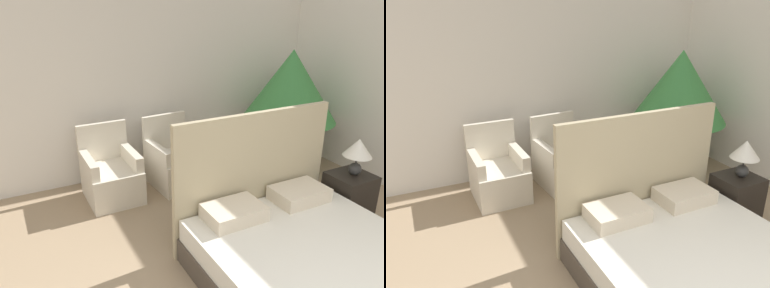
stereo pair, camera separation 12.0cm
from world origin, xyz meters
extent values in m
cube|color=silver|center=(0.00, 4.18, 1.45)|extent=(10.00, 0.06, 2.90)
cube|color=#4C4238|center=(0.42, 1.09, 0.12)|extent=(1.75, 1.91, 0.24)
cube|color=silver|center=(0.42, 1.09, 0.35)|extent=(1.72, 1.87, 0.21)
cube|color=tan|center=(0.42, 2.08, 0.68)|extent=(1.79, 0.06, 1.37)
cube|color=beige|center=(0.02, 1.82, 0.52)|extent=(0.54, 0.37, 0.14)
cube|color=beige|center=(0.81, 1.82, 0.52)|extent=(0.54, 0.37, 0.14)
cube|color=beige|center=(-0.66, 3.54, 0.21)|extent=(0.64, 0.73, 0.42)
cube|color=beige|center=(-0.66, 3.87, 0.67)|extent=(0.64, 0.07, 0.49)
cube|color=beige|center=(-0.93, 3.53, 0.52)|extent=(0.11, 0.65, 0.19)
cube|color=beige|center=(-0.39, 3.54, 0.52)|extent=(0.11, 0.65, 0.19)
cube|color=beige|center=(0.23, 3.54, 0.21)|extent=(0.69, 0.77, 0.42)
cube|color=beige|center=(0.20, 3.87, 0.67)|extent=(0.64, 0.11, 0.49)
cube|color=beige|center=(-0.04, 3.52, 0.52)|extent=(0.15, 0.65, 0.19)
cube|color=beige|center=(0.49, 3.56, 0.52)|extent=(0.15, 0.65, 0.19)
cylinder|color=#4C4C4C|center=(1.95, 3.35, 0.16)|extent=(0.51, 0.51, 0.32)
cylinder|color=brown|center=(1.95, 3.35, 0.53)|extent=(0.06, 0.06, 0.42)
cone|color=#387F3D|center=(1.95, 3.35, 1.24)|extent=(1.34, 1.34, 1.00)
cube|color=black|center=(1.55, 1.81, 0.29)|extent=(0.45, 0.41, 0.58)
sphere|color=#333333|center=(1.57, 1.81, 0.65)|extent=(0.14, 0.14, 0.14)
cylinder|color=#333333|center=(1.57, 1.81, 0.76)|extent=(0.02, 0.02, 0.08)
cone|color=silver|center=(1.57, 1.81, 0.90)|extent=(0.30, 0.30, 0.20)
camera|label=1|loc=(-1.70, -0.68, 2.34)|focal=35.00mm
camera|label=2|loc=(-1.59, -0.73, 2.34)|focal=35.00mm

